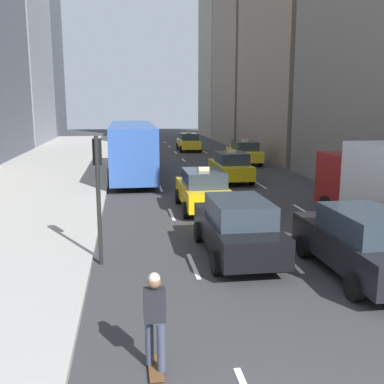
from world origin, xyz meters
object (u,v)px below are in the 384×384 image
object	(u,v)px
city_bus	(132,148)
traffic_light_pole	(98,179)
sedan_black_near	(361,242)
taxi_lead	(231,167)
taxi_fourth	(203,190)
skateboarder	(155,317)
taxi_third	(189,142)
taxi_second	(244,152)
sedan_silver_behind	(237,227)

from	to	relation	value
city_bus	traffic_light_pole	size ratio (longest dim) A/B	3.22
sedan_black_near	traffic_light_pole	size ratio (longest dim) A/B	1.35
taxi_lead	taxi_fourth	distance (m)	7.36
sedan_black_near	skateboarder	xyz separation A→B (m)	(-5.57, -3.54, 0.06)
skateboarder	traffic_light_pole	world-z (taller)	traffic_light_pole
taxi_third	taxi_lead	bearing A→B (deg)	-90.00
sedan_black_near	taxi_third	bearing A→B (deg)	90.00
taxi_lead	taxi_second	xyz separation A→B (m)	(2.80, 7.53, 0.00)
taxi_third	city_bus	distance (m)	16.02
sedan_silver_behind	traffic_light_pole	xyz separation A→B (m)	(-3.95, -0.04, 1.52)
taxi_lead	sedan_black_near	xyz separation A→B (m)	(0.00, -14.76, 0.03)
taxi_third	sedan_black_near	xyz separation A→B (m)	(0.00, -32.47, 0.03)
sedan_black_near	city_bus	world-z (taller)	city_bus
sedan_silver_behind	traffic_light_pole	world-z (taller)	traffic_light_pole
taxi_lead	taxi_fourth	world-z (taller)	same
taxi_second	skateboarder	distance (m)	27.14
taxi_fourth	traffic_light_pole	distance (m)	7.35
taxi_lead	traffic_light_pole	size ratio (longest dim) A/B	1.22
taxi_fourth	traffic_light_pole	xyz separation A→B (m)	(-3.95, -6.01, 1.53)
skateboarder	traffic_light_pole	distance (m)	5.78
sedan_black_near	traffic_light_pole	bearing A→B (deg)	164.00
city_bus	taxi_lead	bearing A→B (deg)	-26.01
city_bus	sedan_silver_behind	bearing A→B (deg)	-79.73
taxi_lead	traffic_light_pole	distance (m)	14.57
taxi_lead	taxi_fourth	xyz separation A→B (m)	(-2.80, -6.81, 0.00)
taxi_second	sedan_silver_behind	size ratio (longest dim) A/B	0.93
taxi_second	taxi_fourth	xyz separation A→B (m)	(-5.60, -14.34, 0.00)
taxi_lead	taxi_second	world-z (taller)	same
taxi_third	taxi_fourth	xyz separation A→B (m)	(-2.80, -24.52, 0.00)
sedan_silver_behind	traffic_light_pole	bearing A→B (deg)	-179.39
taxi_third	traffic_light_pole	xyz separation A→B (m)	(-6.75, -30.53, 1.53)
traffic_light_pole	sedan_black_near	bearing A→B (deg)	-16.00
taxi_lead	taxi_second	distance (m)	8.03
sedan_silver_behind	traffic_light_pole	distance (m)	4.23
taxi_lead	city_bus	xyz separation A→B (m)	(-5.61, 2.74, 0.91)
sedan_silver_behind	traffic_light_pole	size ratio (longest dim) A/B	1.32
taxi_third	traffic_light_pole	bearing A→B (deg)	-102.47
taxi_second	sedan_black_near	xyz separation A→B (m)	(-2.80, -22.28, 0.03)
city_bus	sedan_black_near	bearing A→B (deg)	-72.22
taxi_lead	taxi_second	size ratio (longest dim) A/B	1.00
sedan_black_near	city_bus	bearing A→B (deg)	107.78
taxi_third	skateboarder	size ratio (longest dim) A/B	2.52
sedan_silver_behind	taxi_third	bearing A→B (deg)	84.75
city_bus	skateboarder	distance (m)	21.05
taxi_fourth	taxi_lead	bearing A→B (deg)	67.65
taxi_second	city_bus	size ratio (longest dim) A/B	0.38
city_bus	taxi_fourth	bearing A→B (deg)	-73.59
taxi_second	sedan_black_near	size ratio (longest dim) A/B	0.91
taxi_second	skateboarder	size ratio (longest dim) A/B	2.52
taxi_third	traffic_light_pole	size ratio (longest dim) A/B	1.22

